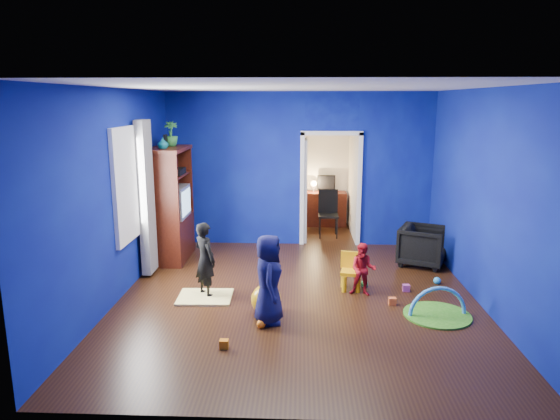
{
  "coord_description": "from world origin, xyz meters",
  "views": [
    {
      "loc": [
        0.03,
        -6.62,
        2.73
      ],
      "look_at": [
        -0.26,
        0.4,
        1.19
      ],
      "focal_mm": 32.0,
      "sensor_mm": 36.0,
      "label": 1
    }
  ],
  "objects_px": {
    "child_navy": "(269,279)",
    "study_desk": "(326,209)",
    "tv_armoire": "(171,204)",
    "child_black": "(205,259)",
    "folding_chair": "(328,215)",
    "hopper_ball": "(266,299)",
    "toddler_red": "(363,270)",
    "armchair": "(423,246)",
    "crt_tv": "(173,202)",
    "kid_chair": "(351,273)",
    "play_mat": "(437,315)",
    "vase": "(163,143)"
  },
  "relations": [
    {
      "from": "folding_chair",
      "to": "tv_armoire",
      "type": "bearing_deg",
      "value": -150.65
    },
    {
      "from": "child_black",
      "to": "child_navy",
      "type": "bearing_deg",
      "value": -176.39
    },
    {
      "from": "vase",
      "to": "kid_chair",
      "type": "height_order",
      "value": "vase"
    },
    {
      "from": "child_navy",
      "to": "folding_chair",
      "type": "xyz_separation_m",
      "value": [
        0.95,
        4.1,
        -0.11
      ]
    },
    {
      "from": "play_mat",
      "to": "child_navy",
      "type": "bearing_deg",
      "value": -172.79
    },
    {
      "from": "study_desk",
      "to": "vase",
      "type": "bearing_deg",
      "value": -134.69
    },
    {
      "from": "study_desk",
      "to": "hopper_ball",
      "type": "bearing_deg",
      "value": -101.81
    },
    {
      "from": "hopper_ball",
      "to": "crt_tv",
      "type": "bearing_deg",
      "value": 127.93
    },
    {
      "from": "crt_tv",
      "to": "play_mat",
      "type": "relative_size",
      "value": 0.81
    },
    {
      "from": "armchair",
      "to": "play_mat",
      "type": "bearing_deg",
      "value": -164.16
    },
    {
      "from": "hopper_ball",
      "to": "toddler_red",
      "type": "bearing_deg",
      "value": 27.81
    },
    {
      "from": "hopper_ball",
      "to": "folding_chair",
      "type": "height_order",
      "value": "folding_chair"
    },
    {
      "from": "child_navy",
      "to": "vase",
      "type": "distance_m",
      "value": 3.25
    },
    {
      "from": "kid_chair",
      "to": "tv_armoire",
      "type": "bearing_deg",
      "value": 166.73
    },
    {
      "from": "armchair",
      "to": "play_mat",
      "type": "distance_m",
      "value": 2.12
    },
    {
      "from": "child_navy",
      "to": "study_desk",
      "type": "relative_size",
      "value": 1.29
    },
    {
      "from": "crt_tv",
      "to": "vase",
      "type": "bearing_deg",
      "value": -97.59
    },
    {
      "from": "tv_armoire",
      "to": "study_desk",
      "type": "xyz_separation_m",
      "value": [
        2.81,
        2.54,
        -0.6
      ]
    },
    {
      "from": "tv_armoire",
      "to": "hopper_ball",
      "type": "relative_size",
      "value": 4.97
    },
    {
      "from": "play_mat",
      "to": "folding_chair",
      "type": "bearing_deg",
      "value": 107.67
    },
    {
      "from": "child_black",
      "to": "crt_tv",
      "type": "xyz_separation_m",
      "value": [
        -0.86,
        1.68,
        0.48
      ]
    },
    {
      "from": "armchair",
      "to": "crt_tv",
      "type": "xyz_separation_m",
      "value": [
        -4.27,
        0.17,
        0.68
      ]
    },
    {
      "from": "tv_armoire",
      "to": "child_black",
      "type": "bearing_deg",
      "value": -61.68
    },
    {
      "from": "crt_tv",
      "to": "hopper_ball",
      "type": "xyz_separation_m",
      "value": [
        1.77,
        -2.27,
        -0.82
      ]
    },
    {
      "from": "tv_armoire",
      "to": "study_desk",
      "type": "bearing_deg",
      "value": 42.11
    },
    {
      "from": "toddler_red",
      "to": "hopper_ball",
      "type": "distance_m",
      "value": 1.52
    },
    {
      "from": "vase",
      "to": "study_desk",
      "type": "distance_m",
      "value": 4.33
    },
    {
      "from": "child_navy",
      "to": "crt_tv",
      "type": "bearing_deg",
      "value": 30.49
    },
    {
      "from": "toddler_red",
      "to": "tv_armoire",
      "type": "xyz_separation_m",
      "value": [
        -3.14,
        1.56,
        0.6
      ]
    },
    {
      "from": "child_black",
      "to": "kid_chair",
      "type": "height_order",
      "value": "child_black"
    },
    {
      "from": "tv_armoire",
      "to": "play_mat",
      "type": "height_order",
      "value": "tv_armoire"
    },
    {
      "from": "folding_chair",
      "to": "play_mat",
      "type": "bearing_deg",
      "value": -72.33
    },
    {
      "from": "kid_chair",
      "to": "vase",
      "type": "bearing_deg",
      "value": 171.66
    },
    {
      "from": "tv_armoire",
      "to": "play_mat",
      "type": "bearing_deg",
      "value": -29.09
    },
    {
      "from": "armchair",
      "to": "toddler_red",
      "type": "xyz_separation_m",
      "value": [
        -1.17,
        -1.39,
        0.05
      ]
    },
    {
      "from": "tv_armoire",
      "to": "folding_chair",
      "type": "xyz_separation_m",
      "value": [
        2.81,
        1.58,
        -0.52
      ]
    },
    {
      "from": "child_navy",
      "to": "study_desk",
      "type": "height_order",
      "value": "child_navy"
    },
    {
      "from": "armchair",
      "to": "study_desk",
      "type": "relative_size",
      "value": 0.84
    },
    {
      "from": "vase",
      "to": "child_navy",
      "type": "bearing_deg",
      "value": -50.06
    },
    {
      "from": "toddler_red",
      "to": "tv_armoire",
      "type": "distance_m",
      "value": 3.56
    },
    {
      "from": "toddler_red",
      "to": "study_desk",
      "type": "height_order",
      "value": "toddler_red"
    },
    {
      "from": "armchair",
      "to": "crt_tv",
      "type": "bearing_deg",
      "value": 111.34
    },
    {
      "from": "tv_armoire",
      "to": "kid_chair",
      "type": "distance_m",
      "value": 3.36
    },
    {
      "from": "hopper_ball",
      "to": "study_desk",
      "type": "bearing_deg",
      "value": 78.19
    },
    {
      "from": "armchair",
      "to": "toddler_red",
      "type": "bearing_deg",
      "value": 163.55
    },
    {
      "from": "tv_armoire",
      "to": "folding_chair",
      "type": "height_order",
      "value": "tv_armoire"
    },
    {
      "from": "toddler_red",
      "to": "tv_armoire",
      "type": "relative_size",
      "value": 0.39
    },
    {
      "from": "child_black",
      "to": "kid_chair",
      "type": "bearing_deg",
      "value": -126.42
    },
    {
      "from": "study_desk",
      "to": "folding_chair",
      "type": "bearing_deg",
      "value": -90.0
    },
    {
      "from": "hopper_ball",
      "to": "kid_chair",
      "type": "bearing_deg",
      "value": 37.35
    }
  ]
}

